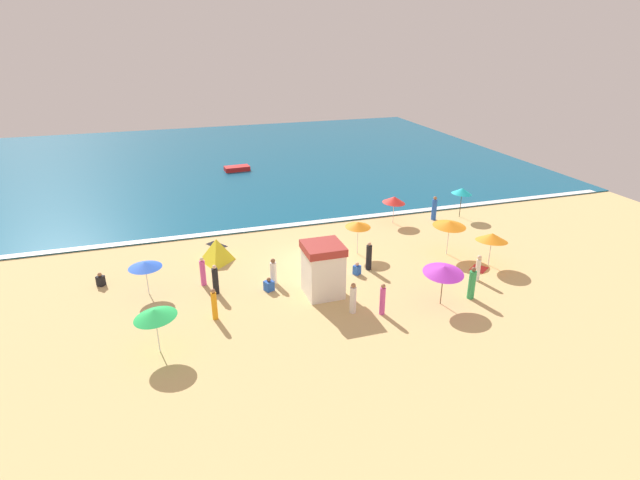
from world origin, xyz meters
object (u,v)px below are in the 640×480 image
object	(u,v)px
beach_tent	(217,249)
beachgoer_11	(357,269)
beach_umbrella_7	(450,224)
beachgoer_0	(101,280)
beach_umbrella_1	(155,313)
beach_umbrella_5	(492,237)
beach_umbrella_6	(145,265)
beachgoer_6	(214,305)
beachgoer_9	(434,209)
beachgoer_12	(273,272)
beachgoer_10	(203,272)
beachgoer_2	(478,268)
small_boat_0	(237,168)
beachgoer_4	(353,299)
beachgoer_7	(269,285)
beach_umbrella_4	(444,270)
lifeguard_cabana	(323,269)
beach_umbrella_0	(358,225)
beachgoer_5	(369,257)
beachgoer_1	(472,284)
beach_umbrella_2	(462,191)
beach_umbrella_3	(394,200)
beachgoer_8	(215,280)
beachgoer_3	(383,300)

from	to	relation	value
beach_tent	beachgoer_11	bearing A→B (deg)	-30.80
beach_umbrella_7	beachgoer_0	world-z (taller)	beach_umbrella_7
beach_umbrella_1	beach_umbrella_5	distance (m)	20.11
beach_umbrella_6	beachgoer_6	bearing A→B (deg)	-49.50
beach_umbrella_1	beachgoer_9	bearing A→B (deg)	29.43
beach_umbrella_6	beachgoer_9	distance (m)	21.94
beach_umbrella_7	beachgoer_12	distance (m)	11.86
beachgoer_10	beachgoer_2	bearing A→B (deg)	-15.59
beachgoer_0	small_boat_0	bearing A→B (deg)	63.33
beach_umbrella_6	beachgoer_4	xyz separation A→B (m)	(10.13, -5.31, -0.99)
beach_umbrella_6	beachgoer_7	size ratio (longest dim) A/B	3.22
beachgoer_9	beachgoer_2	bearing A→B (deg)	-105.39
beach_umbrella_5	beach_umbrella_6	world-z (taller)	beach_umbrella_5
beach_umbrella_1	beachgoer_4	world-z (taller)	beach_umbrella_1
beach_umbrella_4	beachgoer_6	xyz separation A→B (m)	(-11.73, 2.12, -1.21)
beachgoer_7	lifeguard_cabana	bearing A→B (deg)	-25.43
beach_umbrella_0	small_boat_0	size ratio (longest dim) A/B	0.86
beachgoer_5	beachgoer_9	size ratio (longest dim) A/B	0.96
beach_umbrella_4	beachgoer_10	bearing A→B (deg)	152.97
beachgoer_10	beach_umbrella_6	bearing A→B (deg)	-176.55
beachgoer_12	small_boat_0	xyz separation A→B (m)	(1.93, 25.57, -0.39)
beach_umbrella_7	beachgoer_4	bearing A→B (deg)	-149.46
beachgoer_2	beachgoer_4	size ratio (longest dim) A/B	0.94
beach_umbrella_6	small_boat_0	size ratio (longest dim) A/B	0.98
beachgoer_1	small_boat_0	world-z (taller)	beachgoer_1
lifeguard_cabana	beachgoer_2	bearing A→B (deg)	-7.27
beachgoer_10	beachgoer_1	bearing A→B (deg)	-23.61
beach_umbrella_6	beachgoer_9	xyz separation A→B (m)	(21.14, 5.81, -0.92)
beach_umbrella_2	beachgoer_2	world-z (taller)	beach_umbrella_2
beach_umbrella_3	beachgoer_5	bearing A→B (deg)	-125.41
beach_umbrella_2	beach_umbrella_4	distance (m)	14.39
beachgoer_4	beachgoer_6	world-z (taller)	beachgoer_6
beach_umbrella_7	beachgoer_5	bearing A→B (deg)	-174.42
beach_umbrella_0	beachgoer_5	xyz separation A→B (m)	(-0.22, -2.43, -1.19)
beachgoer_7	beachgoer_9	distance (m)	16.44
beach_umbrella_0	beach_umbrella_2	distance (m)	11.09
beach_umbrella_0	beach_umbrella_2	size ratio (longest dim) A/B	0.94
beachgoer_0	small_boat_0	world-z (taller)	beachgoer_0
beach_umbrella_5	beachgoer_11	size ratio (longest dim) A/B	3.52
beach_umbrella_0	beach_umbrella_5	distance (m)	8.30
beach_umbrella_1	beachgoer_1	distance (m)	16.42
beachgoer_12	beachgoer_11	bearing A→B (deg)	-4.62
beach_umbrella_2	beachgoer_8	bearing A→B (deg)	-161.06
beachgoer_5	beachgoer_7	world-z (taller)	beachgoer_5
beach_tent	small_boat_0	xyz separation A→B (m)	(4.65, 21.35, -0.39)
beachgoer_3	beachgoer_4	world-z (taller)	beachgoer_3
beach_umbrella_5	beachgoer_2	world-z (taller)	beach_umbrella_5
beachgoer_3	beachgoer_4	xyz separation A→B (m)	(-1.39, 0.60, -0.04)
beachgoer_11	beach_umbrella_5	bearing A→B (deg)	-9.03
beachgoer_10	lifeguard_cabana	bearing A→B (deg)	-26.63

